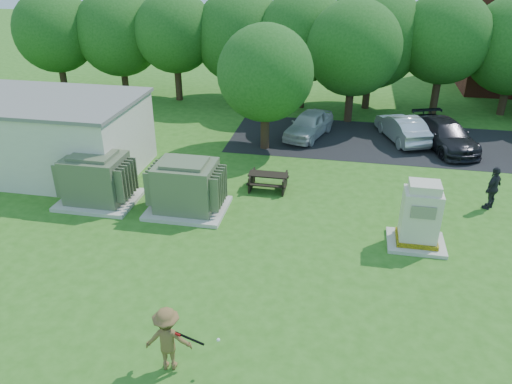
% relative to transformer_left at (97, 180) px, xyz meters
% --- Properties ---
extents(ground, '(120.00, 120.00, 0.00)m').
position_rel_transformer_left_xyz_m(ground, '(6.50, -4.50, -0.97)').
color(ground, '#2D6619').
rests_on(ground, ground).
extents(service_building, '(10.00, 5.00, 3.20)m').
position_rel_transformer_left_xyz_m(service_building, '(-4.50, 2.50, 0.63)').
color(service_building, beige).
rests_on(service_building, ground).
extents(service_building_roof, '(10.20, 5.20, 0.15)m').
position_rel_transformer_left_xyz_m(service_building_roof, '(-4.50, 2.50, 2.31)').
color(service_building_roof, slate).
rests_on(service_building_roof, service_building).
extents(parking_strip, '(20.00, 6.00, 0.01)m').
position_rel_transformer_left_xyz_m(parking_strip, '(13.50, 9.00, -0.96)').
color(parking_strip, '#232326').
rests_on(parking_strip, ground).
extents(transformer_left, '(3.00, 2.40, 2.07)m').
position_rel_transformer_left_xyz_m(transformer_left, '(0.00, 0.00, 0.00)').
color(transformer_left, beige).
rests_on(transformer_left, ground).
extents(transformer_right, '(3.00, 2.40, 2.07)m').
position_rel_transformer_left_xyz_m(transformer_right, '(3.70, 0.00, 0.00)').
color(transformer_right, beige).
rests_on(transformer_right, ground).
extents(generator_cabinet, '(1.93, 1.58, 2.36)m').
position_rel_transformer_left_xyz_m(generator_cabinet, '(12.19, -0.85, 0.06)').
color(generator_cabinet, beige).
rests_on(generator_cabinet, ground).
extents(picnic_table, '(1.63, 1.22, 0.70)m').
position_rel_transformer_left_xyz_m(picnic_table, '(6.45, 2.41, -0.53)').
color(picnic_table, black).
rests_on(picnic_table, ground).
extents(batter, '(1.22, 0.82, 1.75)m').
position_rel_transformer_left_xyz_m(batter, '(5.75, -7.74, -0.09)').
color(batter, brown).
rests_on(batter, ground).
extents(person_by_generator, '(0.74, 0.58, 1.80)m').
position_rel_transformer_left_xyz_m(person_by_generator, '(12.46, 0.27, -0.07)').
color(person_by_generator, black).
rests_on(person_by_generator, ground).
extents(person_walking_right, '(0.98, 1.06, 1.75)m').
position_rel_transformer_left_xyz_m(person_walking_right, '(15.25, 2.40, -0.10)').
color(person_walking_right, '#27272D').
rests_on(person_walking_right, ground).
extents(car_white, '(2.71, 4.24, 1.34)m').
position_rel_transformer_left_xyz_m(car_white, '(7.51, 9.06, -0.30)').
color(car_white, silver).
rests_on(car_white, ground).
extents(car_silver_a, '(2.75, 4.33, 1.35)m').
position_rel_transformer_left_xyz_m(car_silver_a, '(12.33, 9.43, -0.30)').
color(car_silver_a, silver).
rests_on(car_silver_a, ground).
extents(car_dark, '(3.41, 5.11, 1.37)m').
position_rel_transformer_left_xyz_m(car_dark, '(14.37, 8.76, -0.28)').
color(car_dark, black).
rests_on(car_dark, ground).
extents(batting_equipment, '(1.11, 0.50, 0.29)m').
position_rel_transformer_left_xyz_m(batting_equipment, '(6.38, -7.82, 0.14)').
color(batting_equipment, black).
rests_on(batting_equipment, ground).
extents(tree_row, '(41.30, 13.30, 7.30)m').
position_rel_transformer_left_xyz_m(tree_row, '(8.25, 14.00, 3.18)').
color(tree_row, '#47301E').
rests_on(tree_row, ground).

